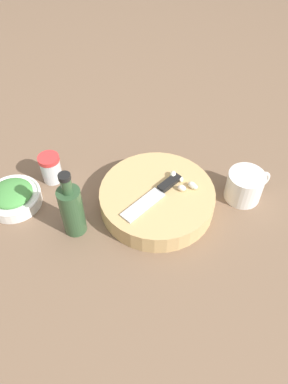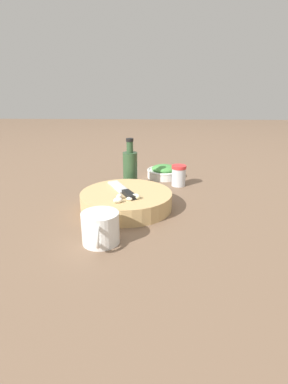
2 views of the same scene
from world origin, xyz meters
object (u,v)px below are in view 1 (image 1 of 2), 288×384
Objects in this scene: garlic_cloves at (184,182)px; spice_jar at (51,168)px; herb_bowl at (13,197)px; chef_knife at (156,194)px; coffee_mug at (245,186)px; oil_bottle at (72,209)px; cutting_board at (157,199)px.

spice_jar is at bearing 149.59° from garlic_cloves.
herb_bowl is (-0.41, 0.12, -0.04)m from garlic_cloves.
chef_knife is 1.46× the size of coffee_mug.
coffee_mug is 0.44m from oil_bottle.
oil_bottle is (-0.43, 0.04, 0.03)m from coffee_mug.
coffee_mug is (0.15, -0.04, -0.02)m from garlic_cloves.
coffee_mug is (0.56, -0.17, 0.01)m from herb_bowl.
spice_jar is at bearing 26.74° from herb_bowl.
chef_knife is 0.36m from herb_bowl.
garlic_cloves reaches higher than herb_bowl.
coffee_mug is (0.46, -0.22, -0.00)m from spice_jar.
garlic_cloves is 0.65× the size of coffee_mug.
oil_bottle reaches higher than garlic_cloves.
cutting_board is 1.59× the size of chef_knife.
oil_bottle is (-0.21, -0.00, 0.05)m from cutting_board.
cutting_board is 1.54× the size of oil_bottle.
garlic_cloves is at bearing 0.83° from cutting_board.
coffee_mug reaches higher than garlic_cloves.
garlic_cloves is 0.16m from coffee_mug.
chef_knife is at bearing -39.78° from spice_jar.
oil_bottle is (0.13, -0.13, 0.05)m from herb_bowl.
garlic_cloves is 0.43× the size of oil_bottle.
coffee_mug is (0.22, -0.04, 0.01)m from cutting_board.
spice_jar is (-0.23, 0.19, -0.02)m from chef_knife.
chef_knife is at bearing -172.42° from garlic_cloves.
garlic_cloves is at bearing -16.85° from herb_bowl.
cutting_board is 0.03m from chef_knife.
oil_bottle is (-0.20, 0.00, 0.02)m from chef_knife.
cutting_board is at bearing -20.25° from herb_bowl.
chef_knife is 2.27× the size of garlic_cloves.
cutting_board is 0.22m from oil_bottle.
garlic_cloves is 0.56× the size of herb_bowl.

